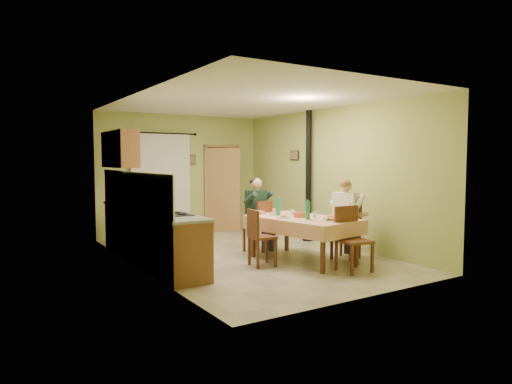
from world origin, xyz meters
TOP-DOWN VIEW (x-y plane):
  - floor at (0.00, 0.00)m, footprint 4.00×6.00m
  - room_shell at (0.00, 0.00)m, footprint 4.04×6.04m
  - kitchen_run at (-1.71, 0.40)m, footprint 0.64×3.64m
  - upper_cabinets at (-1.82, 1.70)m, footprint 0.35×1.40m
  - curtain at (-0.55, 2.90)m, footprint 1.70×0.07m
  - doorway at (1.01, 2.86)m, footprint 0.96×0.52m
  - dining_table at (0.57, -0.91)m, footprint 1.42×2.05m
  - tableware at (0.60, -1.01)m, footprint 0.92×1.60m
  - chair_far at (0.34, 0.18)m, footprint 0.51×0.51m
  - chair_near at (0.79, -1.91)m, footprint 0.49×0.49m
  - chair_right at (1.33, -1.17)m, footprint 0.54×0.54m
  - chair_left at (-0.24, -0.84)m, footprint 0.42×0.42m
  - man_far at (0.34, 0.20)m, footprint 0.64×0.56m
  - man_right at (1.32, -1.18)m, footprint 0.59×0.65m
  - stove_flue at (1.90, 0.60)m, footprint 0.24×0.24m
  - picture_back at (0.25, 2.97)m, footprint 0.19×0.03m
  - picture_right at (1.97, 1.20)m, footprint 0.03×0.31m

SIDE VIEW (x-z plane):
  - floor at x=0.00m, z-range -0.01..0.01m
  - chair_left at x=-0.24m, z-range -0.18..0.76m
  - chair_far at x=0.34m, z-range -0.20..0.78m
  - chair_right at x=1.33m, z-range -0.20..0.78m
  - chair_near at x=0.79m, z-range -0.22..0.80m
  - dining_table at x=0.57m, z-range 0.00..0.76m
  - kitchen_run at x=-1.71m, z-range -0.30..1.26m
  - tableware at x=0.60m, z-range 0.66..0.99m
  - man_far at x=0.34m, z-range 0.18..1.57m
  - man_right at x=1.32m, z-range 0.18..1.57m
  - stove_flue at x=1.90m, z-range -0.38..2.42m
  - doorway at x=1.01m, z-range -0.02..2.13m
  - curtain at x=-0.55m, z-range 0.15..2.37m
  - picture_back at x=0.25m, z-range 1.64..1.86m
  - room_shell at x=0.00m, z-range 0.41..3.23m
  - picture_right at x=1.97m, z-range 1.75..1.96m
  - upper_cabinets at x=-1.82m, z-range 1.60..2.30m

